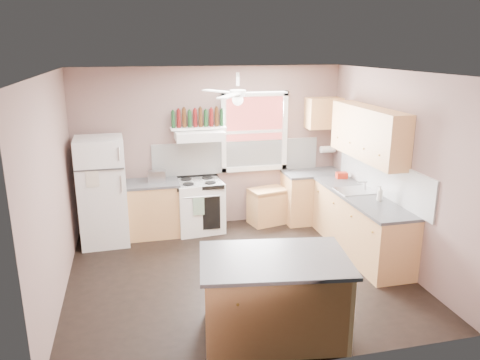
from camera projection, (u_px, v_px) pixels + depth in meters
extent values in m
plane|color=black|center=(238.00, 274.00, 6.42)|extent=(4.50, 4.50, 0.00)
plane|color=white|center=(238.00, 72.00, 5.67)|extent=(4.50, 4.50, 0.00)
cube|color=#795D57|center=(211.00, 148.00, 7.94)|extent=(4.50, 0.05, 2.70)
cube|color=#795D57|center=(396.00, 169.00, 6.55)|extent=(0.05, 4.00, 2.70)
cube|color=#795D57|center=(51.00, 192.00, 5.53)|extent=(0.05, 4.00, 2.70)
cube|color=white|center=(237.00, 157.00, 8.05)|extent=(2.90, 0.03, 0.55)
cube|color=white|center=(381.00, 176.00, 6.87)|extent=(0.03, 2.60, 0.55)
cube|color=maroon|center=(254.00, 132.00, 7.99)|extent=(1.00, 0.02, 1.20)
cube|color=white|center=(255.00, 132.00, 7.97)|extent=(1.16, 0.07, 1.36)
cube|color=white|center=(102.00, 191.00, 7.23)|extent=(0.74, 0.72, 1.69)
cube|color=tan|center=(151.00, 210.00, 7.65)|extent=(0.90, 0.60, 0.86)
cube|color=#404042|center=(150.00, 183.00, 7.53)|extent=(0.92, 0.62, 0.04)
cube|color=silver|center=(157.00, 176.00, 7.53)|extent=(0.29, 0.18, 0.18)
cube|color=white|center=(199.00, 206.00, 7.82)|extent=(0.82, 0.71, 0.86)
cube|color=white|center=(199.00, 135.00, 7.55)|extent=(0.78, 0.50, 0.14)
cube|color=white|center=(198.00, 128.00, 7.64)|extent=(0.90, 0.26, 0.03)
cube|color=tan|center=(268.00, 206.00, 8.18)|extent=(0.71, 0.56, 0.63)
cube|color=tan|center=(312.00, 197.00, 8.28)|extent=(1.00, 0.60, 0.86)
cube|color=tan|center=(360.00, 225.00, 7.01)|extent=(0.60, 2.20, 0.86)
cube|color=#404042|center=(313.00, 173.00, 8.15)|extent=(1.02, 0.62, 0.04)
cube|color=#404042|center=(361.00, 196.00, 6.89)|extent=(0.62, 2.22, 0.04)
cube|color=silver|center=(355.00, 191.00, 7.07)|extent=(0.55, 0.45, 0.03)
cylinder|color=silver|center=(365.00, 186.00, 7.08)|extent=(0.03, 0.03, 0.14)
cube|color=tan|center=(368.00, 133.00, 6.86)|extent=(0.33, 1.80, 0.76)
cube|color=tan|center=(324.00, 113.00, 8.04)|extent=(0.60, 0.33, 0.52)
cylinder|color=white|center=(328.00, 149.00, 8.27)|extent=(0.26, 0.12, 0.12)
cube|color=tan|center=(274.00, 299.00, 4.96)|extent=(1.57, 1.13, 0.86)
cube|color=#404042|center=(274.00, 260.00, 4.83)|extent=(1.67, 1.22, 0.04)
cylinder|color=white|center=(238.00, 93.00, 5.74)|extent=(0.20, 0.20, 0.08)
imported|color=silver|center=(380.00, 194.00, 6.58)|extent=(0.11, 0.11, 0.22)
cube|color=red|center=(342.00, 175.00, 7.73)|extent=(0.19, 0.14, 0.10)
cylinder|color=#143819|center=(173.00, 120.00, 7.51)|extent=(0.06, 0.06, 0.27)
cylinder|color=#590F0F|center=(179.00, 119.00, 7.52)|extent=(0.06, 0.06, 0.29)
cylinder|color=#3F230F|center=(184.00, 118.00, 7.54)|extent=(0.06, 0.06, 0.31)
cylinder|color=#143819|center=(190.00, 119.00, 7.57)|extent=(0.06, 0.06, 0.27)
cylinder|color=#590F0F|center=(195.00, 118.00, 7.58)|extent=(0.06, 0.06, 0.29)
cylinder|color=#3F230F|center=(201.00, 117.00, 7.60)|extent=(0.06, 0.06, 0.31)
cylinder|color=#143819|center=(206.00, 119.00, 7.63)|extent=(0.06, 0.06, 0.27)
cylinder|color=#590F0F|center=(211.00, 118.00, 7.64)|extent=(0.06, 0.06, 0.29)
cylinder|color=#3F230F|center=(217.00, 117.00, 7.66)|extent=(0.06, 0.06, 0.31)
cylinder|color=#143819|center=(222.00, 118.00, 7.69)|extent=(0.06, 0.06, 0.27)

